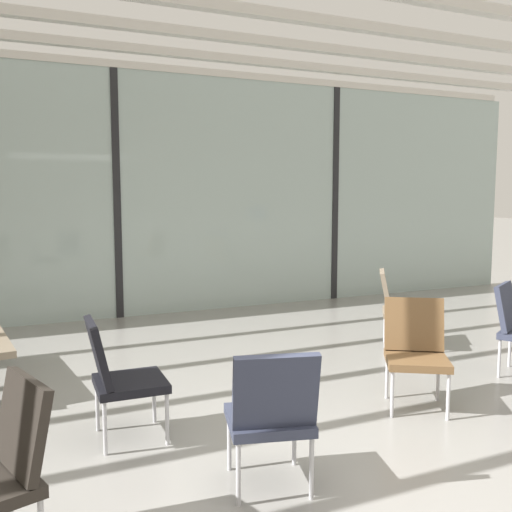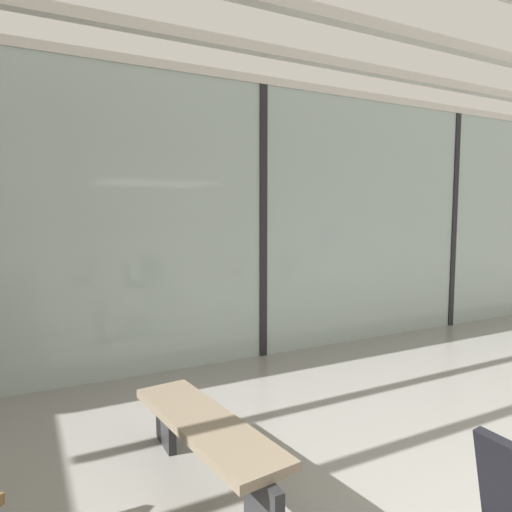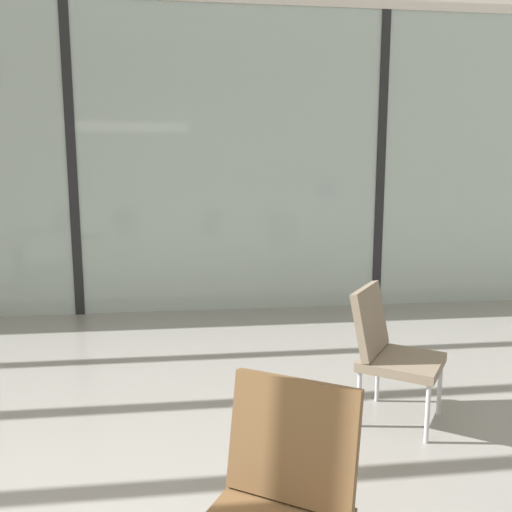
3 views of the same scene
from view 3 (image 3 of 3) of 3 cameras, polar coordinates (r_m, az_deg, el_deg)
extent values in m
cube|color=#A3B7B2|center=(6.12, -19.52, 9.61)|extent=(14.00, 0.08, 3.40)
cube|color=black|center=(6.12, -19.52, 9.61)|extent=(0.10, 0.12, 3.40)
cube|color=black|center=(6.37, 13.45, 9.86)|extent=(0.10, 0.12, 3.40)
ellipsoid|color=#B2BCD6|center=(11.36, -8.57, 10.95)|extent=(11.31, 3.92, 3.92)
sphere|color=black|center=(9.89, -22.10, 12.35)|extent=(0.28, 0.28, 0.28)
sphere|color=black|center=(9.71, -16.84, 12.70)|extent=(0.28, 0.28, 0.28)
sphere|color=black|center=(9.60, -11.41, 12.96)|extent=(0.28, 0.28, 0.28)
cube|color=brown|center=(2.00, 4.04, -19.51)|extent=(0.48, 0.37, 0.44)
cube|color=#7F705B|center=(3.53, 15.76, -11.17)|extent=(0.67, 0.67, 0.06)
cube|color=#7F705B|center=(3.50, 12.49, -6.89)|extent=(0.39, 0.47, 0.44)
cylinder|color=#BCBCC1|center=(3.38, 18.36, -16.17)|extent=(0.03, 0.03, 0.37)
cylinder|color=#BCBCC1|center=(3.76, 19.57, -13.56)|extent=(0.03, 0.03, 0.37)
cylinder|color=#BCBCC1|center=(3.47, 11.28, -15.20)|extent=(0.03, 0.03, 0.37)
cylinder|color=#BCBCC1|center=(3.84, 13.23, -12.78)|extent=(0.03, 0.03, 0.37)
camera|label=1|loc=(3.41, -132.46, -4.10)|focal=39.90mm
camera|label=2|loc=(4.12, -84.80, 3.77)|focal=31.84mm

